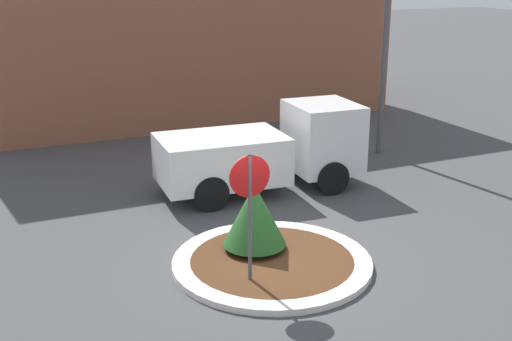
# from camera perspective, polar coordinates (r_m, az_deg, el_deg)

# --- Properties ---
(ground_plane) EXTENTS (120.00, 120.00, 0.00)m
(ground_plane) POSITION_cam_1_polar(r_m,az_deg,el_deg) (12.78, 1.43, -8.40)
(ground_plane) COLOR #474749
(traffic_island) EXTENTS (3.93, 3.93, 0.13)m
(traffic_island) POSITION_cam_1_polar(r_m,az_deg,el_deg) (12.75, 1.43, -8.14)
(traffic_island) COLOR silver
(traffic_island) RESTS_ON ground_plane
(stop_sign) EXTENTS (0.77, 0.07, 2.53)m
(stop_sign) POSITION_cam_1_polar(r_m,az_deg,el_deg) (11.31, -0.56, -2.22)
(stop_sign) COLOR #4C4C51
(stop_sign) RESTS_ON ground_plane
(island_shrub) EXTENTS (1.28, 1.28, 1.39)m
(island_shrub) POSITION_cam_1_polar(r_m,az_deg,el_deg) (12.86, -0.13, -3.91)
(island_shrub) COLOR brown
(island_shrub) RESTS_ON traffic_island
(utility_truck) EXTENTS (5.34, 2.31, 2.19)m
(utility_truck) POSITION_cam_1_polar(r_m,az_deg,el_deg) (16.53, 0.97, 1.83)
(utility_truck) COLOR white
(utility_truck) RESTS_ON ground_plane
(storefront_building) EXTENTS (15.49, 6.07, 7.57)m
(storefront_building) POSITION_cam_1_polar(r_m,az_deg,el_deg) (25.24, -7.20, 13.52)
(storefront_building) COLOR #93563D
(storefront_building) RESTS_ON ground_plane
(light_pole) EXTENTS (0.70, 0.30, 6.64)m
(light_pole) POSITION_cam_1_polar(r_m,az_deg,el_deg) (19.78, 11.46, 12.39)
(light_pole) COLOR #4C4C51
(light_pole) RESTS_ON ground_plane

